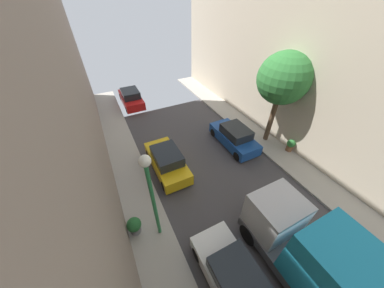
{
  "coord_description": "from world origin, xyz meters",
  "views": [
    {
      "loc": [
        -5.25,
        -0.62,
        9.42
      ],
      "look_at": [
        -0.38,
        9.1,
        0.5
      ],
      "focal_mm": 18.1,
      "sensor_mm": 36.0,
      "label": 1
    }
  ],
  "objects_px": {
    "parked_car_left_4": "(131,98)",
    "street_tree_1": "(283,79)",
    "potted_plant_0": "(134,226)",
    "parked_car_left_3": "(167,161)",
    "parked_car_left_2": "(235,280)",
    "delivery_truck": "(332,276)",
    "lamp_post": "(151,188)",
    "parked_car_right_3": "(234,137)",
    "potted_plant_1": "(291,145)"
  },
  "relations": [
    {
      "from": "delivery_truck",
      "to": "parked_car_left_4",
      "type": "bearing_deg",
      "value": 98.15
    },
    {
      "from": "street_tree_1",
      "to": "delivery_truck",
      "type": "bearing_deg",
      "value": -122.37
    },
    {
      "from": "delivery_truck",
      "to": "parked_car_left_3",
      "type": "bearing_deg",
      "value": 107.02
    },
    {
      "from": "parked_car_left_4",
      "to": "street_tree_1",
      "type": "xyz_separation_m",
      "value": [
        7.94,
        -10.58,
        4.16
      ]
    },
    {
      "from": "potted_plant_0",
      "to": "lamp_post",
      "type": "xyz_separation_m",
      "value": [
        1.03,
        -0.53,
        2.81
      ]
    },
    {
      "from": "delivery_truck",
      "to": "parked_car_left_2",
      "type": "bearing_deg",
      "value": 150.2
    },
    {
      "from": "potted_plant_0",
      "to": "parked_car_left_3",
      "type": "bearing_deg",
      "value": 48.84
    },
    {
      "from": "potted_plant_0",
      "to": "potted_plant_1",
      "type": "bearing_deg",
      "value": 4.96
    },
    {
      "from": "street_tree_1",
      "to": "potted_plant_1",
      "type": "bearing_deg",
      "value": -73.9
    },
    {
      "from": "parked_car_left_3",
      "to": "delivery_truck",
      "type": "relative_size",
      "value": 0.64
    },
    {
      "from": "potted_plant_0",
      "to": "potted_plant_1",
      "type": "xyz_separation_m",
      "value": [
        11.39,
        0.99,
        -0.01
      ]
    },
    {
      "from": "parked_car_left_2",
      "to": "delivery_truck",
      "type": "relative_size",
      "value": 0.64
    },
    {
      "from": "parked_car_right_3",
      "to": "street_tree_1",
      "type": "height_order",
      "value": "street_tree_1"
    },
    {
      "from": "street_tree_1",
      "to": "potted_plant_1",
      "type": "height_order",
      "value": "street_tree_1"
    },
    {
      "from": "parked_car_left_2",
      "to": "lamp_post",
      "type": "bearing_deg",
      "value": 119.23
    },
    {
      "from": "parked_car_left_4",
      "to": "potted_plant_0",
      "type": "xyz_separation_m",
      "value": [
        -2.93,
        -13.37,
        -0.05
      ]
    },
    {
      "from": "street_tree_1",
      "to": "potted_plant_0",
      "type": "xyz_separation_m",
      "value": [
        -10.87,
        -2.8,
        -4.21
      ]
    },
    {
      "from": "potted_plant_1",
      "to": "lamp_post",
      "type": "bearing_deg",
      "value": -171.67
    },
    {
      "from": "parked_car_left_3",
      "to": "street_tree_1",
      "type": "bearing_deg",
      "value": -3.98
    },
    {
      "from": "street_tree_1",
      "to": "lamp_post",
      "type": "bearing_deg",
      "value": -161.33
    },
    {
      "from": "parked_car_left_3",
      "to": "potted_plant_0",
      "type": "distance_m",
      "value": 4.45
    },
    {
      "from": "parked_car_left_3",
      "to": "parked_car_left_2",
      "type": "bearing_deg",
      "value": -90.0
    },
    {
      "from": "parked_car_left_2",
      "to": "lamp_post",
      "type": "xyz_separation_m",
      "value": [
        -1.9,
        3.4,
        2.76
      ]
    },
    {
      "from": "potted_plant_1",
      "to": "lamp_post",
      "type": "relative_size",
      "value": 0.18
    },
    {
      "from": "parked_car_left_4",
      "to": "parked_car_left_3",
      "type": "bearing_deg",
      "value": -90.0
    },
    {
      "from": "lamp_post",
      "to": "parked_car_left_4",
      "type": "bearing_deg",
      "value": 82.22
    },
    {
      "from": "parked_car_left_2",
      "to": "parked_car_right_3",
      "type": "distance_m",
      "value": 9.19
    },
    {
      "from": "parked_car_right_3",
      "to": "potted_plant_1",
      "type": "relative_size",
      "value": 4.56
    },
    {
      "from": "parked_car_left_4",
      "to": "potted_plant_0",
      "type": "bearing_deg",
      "value": -102.35
    },
    {
      "from": "potted_plant_1",
      "to": "parked_car_right_3",
      "type": "bearing_deg",
      "value": 140.51
    },
    {
      "from": "parked_car_left_2",
      "to": "lamp_post",
      "type": "relative_size",
      "value": 0.84
    },
    {
      "from": "potted_plant_1",
      "to": "lamp_post",
      "type": "xyz_separation_m",
      "value": [
        -10.36,
        -1.52,
        2.82
      ]
    },
    {
      "from": "parked_car_left_4",
      "to": "potted_plant_1",
      "type": "bearing_deg",
      "value": -55.65
    },
    {
      "from": "parked_car_left_4",
      "to": "lamp_post",
      "type": "relative_size",
      "value": 0.84
    },
    {
      "from": "street_tree_1",
      "to": "lamp_post",
      "type": "height_order",
      "value": "street_tree_1"
    },
    {
      "from": "potted_plant_0",
      "to": "street_tree_1",
      "type": "bearing_deg",
      "value": 14.43
    },
    {
      "from": "potted_plant_0",
      "to": "lamp_post",
      "type": "height_order",
      "value": "lamp_post"
    },
    {
      "from": "delivery_truck",
      "to": "potted_plant_0",
      "type": "relative_size",
      "value": 6.92
    },
    {
      "from": "parked_car_left_4",
      "to": "lamp_post",
      "type": "height_order",
      "value": "lamp_post"
    },
    {
      "from": "potted_plant_1",
      "to": "parked_car_left_4",
      "type": "bearing_deg",
      "value": 124.35
    },
    {
      "from": "parked_car_left_4",
      "to": "delivery_truck",
      "type": "bearing_deg",
      "value": -81.85
    },
    {
      "from": "street_tree_1",
      "to": "parked_car_left_2",
      "type": "bearing_deg",
      "value": -139.75
    },
    {
      "from": "delivery_truck",
      "to": "street_tree_1",
      "type": "height_order",
      "value": "street_tree_1"
    },
    {
      "from": "parked_car_right_3",
      "to": "potted_plant_0",
      "type": "bearing_deg",
      "value": -157.13
    },
    {
      "from": "parked_car_left_4",
      "to": "street_tree_1",
      "type": "height_order",
      "value": "street_tree_1"
    },
    {
      "from": "delivery_truck",
      "to": "potted_plant_0",
      "type": "distance_m",
      "value": 7.93
    },
    {
      "from": "parked_car_left_3",
      "to": "potted_plant_1",
      "type": "xyz_separation_m",
      "value": [
        8.46,
        -2.36,
        -0.06
      ]
    },
    {
      "from": "delivery_truck",
      "to": "lamp_post",
      "type": "xyz_separation_m",
      "value": [
        -4.6,
        4.94,
        1.69
      ]
    },
    {
      "from": "street_tree_1",
      "to": "potted_plant_1",
      "type": "relative_size",
      "value": 6.97
    },
    {
      "from": "parked_car_left_2",
      "to": "parked_car_left_3",
      "type": "relative_size",
      "value": 1.0
    }
  ]
}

